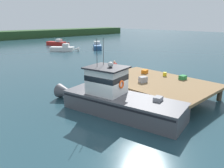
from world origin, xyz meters
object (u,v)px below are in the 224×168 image
Objects in this scene: main_fishing_boat at (115,98)px; crate_single_by_cleat at (145,72)px; crate_stack_mid_dock at (124,76)px; crate_single_far at (183,77)px; crate_stack_near_edge at (143,80)px; bait_bucket at (165,74)px; moored_boat_mid_harbor at (58,43)px; moored_boat_off_the_point at (64,49)px; deckhand_by_the_boat at (114,70)px; moored_boat_near_channel at (97,46)px.

crate_single_by_cleat is at bearing 21.16° from main_fishing_boat.
main_fishing_boat reaches higher than crate_stack_mid_dock.
crate_stack_near_edge is at bearing 151.00° from crate_single_far.
crate_stack_near_edge is at bearing 178.41° from bait_bucket.
crate_single_far is 0.10× the size of moored_boat_mid_harbor.
bait_bucket is at bearing -103.42° from moored_boat_off_the_point.
deckhand_by_the_boat is 0.33× the size of moored_boat_off_the_point.
crate_single_by_cleat is at bearing -105.33° from moored_boat_off_the_point.
crate_stack_mid_dock is at bearing 131.89° from crate_single_far.
crate_stack_mid_dock reaches higher than moored_boat_near_channel.
deckhand_by_the_boat is (-1.14, -0.03, 0.66)m from crate_stack_mid_dock.
deckhand_by_the_boat reaches higher than crate_single_by_cleat.
moored_boat_off_the_point is 7.17m from moored_boat_near_channel.
crate_single_far is at bearing -48.11° from crate_stack_mid_dock.
crate_stack_mid_dock is (-2.61, 0.14, 0.03)m from crate_single_by_cleat.
crate_stack_near_edge is at bearing -122.88° from moored_boat_near_channel.
moored_boat_off_the_point is at bearing 66.92° from deckhand_by_the_boat.
crate_stack_near_edge is 38.49m from moored_boat_mid_harbor.
moored_boat_near_channel is (13.39, 25.27, -0.85)m from bait_bucket.
moored_boat_mid_harbor is 1.07× the size of moored_boat_near_channel.
crate_stack_near_edge is at bearing -109.16° from moored_boat_off_the_point.
crate_stack_mid_dock is 0.11× the size of moored_boat_near_channel.
main_fishing_boat is at bearing -115.35° from moored_boat_off_the_point.
crate_single_by_cleat is 27.23m from moored_boat_near_channel.
moored_boat_mid_harbor is at bearing 69.77° from crate_stack_near_edge.
moored_boat_mid_harbor is (13.31, 36.10, -0.91)m from crate_stack_near_edge.
moored_boat_mid_harbor is (14.61, 34.23, -1.55)m from deckhand_by_the_boat.
crate_stack_near_edge is 0.37× the size of deckhand_by_the_boat.
main_fishing_boat reaches higher than crate_single_far.
main_fishing_boat reaches higher than moored_boat_mid_harbor.
crate_single_by_cleat is 3.01m from crate_stack_near_edge.
crate_stack_near_edge reaches higher than crate_single_far.
crate_single_by_cleat is (6.11, 2.36, 0.35)m from main_fishing_boat.
crate_stack_mid_dock is at bearing 147.10° from bait_bucket.
deckhand_by_the_boat is (-1.31, 1.87, 0.63)m from crate_stack_near_edge.
moored_boat_mid_harbor reaches higher than moored_boat_off_the_point.
deckhand_by_the_boat reaches higher than crate_stack_mid_dock.
main_fishing_boat is 32.62m from moored_boat_near_channel.
deckhand_by_the_boat is at bearing -178.39° from crate_stack_mid_dock.
main_fishing_boat is 6.82m from crate_single_far.
moored_boat_near_channel reaches higher than moored_boat_mid_harbor.
main_fishing_boat is 16.60× the size of crate_single_far.
main_fishing_boat is 6.56m from crate_single_by_cleat.
main_fishing_boat is at bearing -127.72° from moored_boat_near_channel.
moored_boat_mid_harbor is at bearing 105.28° from moored_boat_near_channel.
crate_single_far is 0.11× the size of moored_boat_near_channel.
moored_boat_mid_harbor is at bearing 66.78° from moored_boat_off_the_point.
crate_single_by_cleat is at bearing -120.57° from moored_boat_near_channel.
crate_stack_near_edge reaches higher than bait_bucket.
crate_stack_near_edge is 1.00× the size of crate_single_far.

